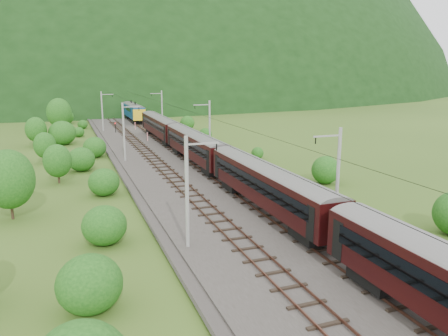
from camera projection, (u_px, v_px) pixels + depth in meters
name	position (u px, v px, depth m)	size (l,w,h in m)	color
ground	(266.00, 239.00, 33.47)	(600.00, 600.00, 0.00)	#36541A
railbed	(221.00, 201.00, 42.58)	(14.00, 220.00, 0.30)	#38332D
track_left	(198.00, 201.00, 41.71)	(2.40, 220.00, 0.27)	brown
track_right	(244.00, 196.00, 43.34)	(2.40, 220.00, 0.27)	brown
catenary_left	(124.00, 131.00, 59.65)	(2.54, 192.28, 8.00)	gray
catenary_right	(209.00, 127.00, 63.80)	(2.54, 192.28, 8.00)	gray
overhead_wires	(221.00, 130.00, 41.04)	(4.83, 198.00, 0.03)	black
mountain_main	(84.00, 90.00, 271.16)	(504.00, 360.00, 244.00)	black
train	(270.00, 180.00, 37.58)	(2.84, 158.55, 4.92)	black
hazard_post_near	(147.00, 137.00, 76.96)	(0.17, 0.17, 1.57)	red
hazard_post_far	(135.00, 126.00, 92.06)	(0.16, 0.16, 1.52)	red
signal	(115.00, 127.00, 87.22)	(0.22, 0.22, 1.96)	black
vegetation_left	(55.00, 172.00, 43.77)	(12.97, 147.71, 7.06)	#184A13
vegetation_right	(325.00, 174.00, 48.54)	(7.14, 106.64, 3.16)	#184A13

